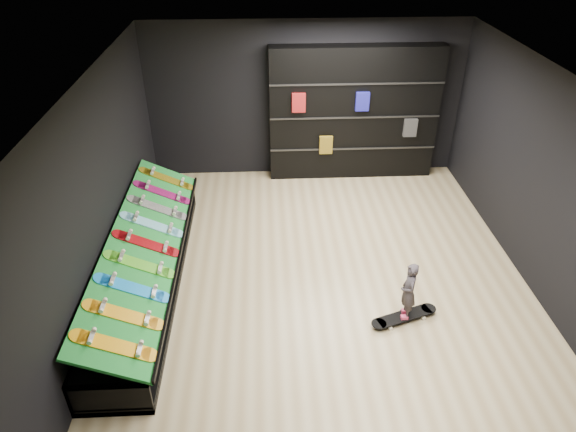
{
  "coord_description": "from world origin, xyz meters",
  "views": [
    {
      "loc": [
        -0.81,
        -5.91,
        4.91
      ],
      "look_at": [
        -0.5,
        0.2,
        1.0
      ],
      "focal_mm": 32.0,
      "sensor_mm": 36.0,
      "label": 1
    }
  ],
  "objects_px": {
    "floor_skateboard": "(404,318)",
    "child": "(407,301)",
    "back_shelving": "(354,114)",
    "display_rack": "(147,271)"
  },
  "relations": [
    {
      "from": "floor_skateboard",
      "to": "child",
      "type": "bearing_deg",
      "value": 0.0
    },
    {
      "from": "display_rack",
      "to": "back_shelving",
      "type": "height_order",
      "value": "back_shelving"
    },
    {
      "from": "display_rack",
      "to": "floor_skateboard",
      "type": "relative_size",
      "value": 4.59
    },
    {
      "from": "display_rack",
      "to": "back_shelving",
      "type": "xyz_separation_m",
      "value": [
        3.46,
        3.32,
        1.03
      ]
    },
    {
      "from": "display_rack",
      "to": "back_shelving",
      "type": "bearing_deg",
      "value": 43.78
    },
    {
      "from": "back_shelving",
      "to": "display_rack",
      "type": "bearing_deg",
      "value": -136.22
    },
    {
      "from": "floor_skateboard",
      "to": "back_shelving",
      "type": "bearing_deg",
      "value": 72.1
    },
    {
      "from": "back_shelving",
      "to": "child",
      "type": "relative_size",
      "value": 6.32
    },
    {
      "from": "child",
      "to": "back_shelving",
      "type": "bearing_deg",
      "value": -176.6
    },
    {
      "from": "display_rack",
      "to": "child",
      "type": "xyz_separation_m",
      "value": [
        3.55,
        -0.93,
        0.09
      ]
    }
  ]
}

